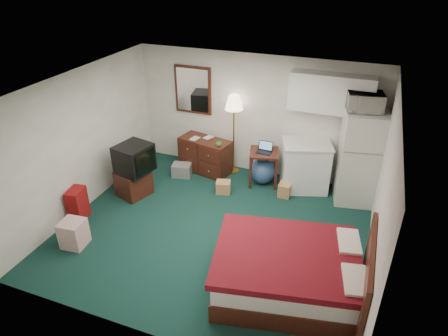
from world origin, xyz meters
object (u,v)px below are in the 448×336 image
at_px(fridge, 360,157).
at_px(tv_stand, 134,183).
at_px(floor_lamp, 234,135).
at_px(kitchen_counter, 305,167).
at_px(bed, 289,272).
at_px(dresser, 205,155).
at_px(desk, 263,167).
at_px(suitcase, 78,204).

height_order(fridge, tv_stand, fridge).
distance_m(floor_lamp, kitchen_counter, 1.59).
bearing_deg(kitchen_counter, bed, -101.70).
distance_m(floor_lamp, fridge, 2.52).
relative_size(floor_lamp, kitchen_counter, 1.78).
distance_m(floor_lamp, bed, 3.52).
relative_size(dresser, fridge, 0.61).
xyz_separation_m(dresser, floor_lamp, (0.57, 0.20, 0.48)).
relative_size(floor_lamp, bed, 0.86).
bearing_deg(dresser, kitchen_counter, 13.74).
bearing_deg(desk, dresser, 163.60).
xyz_separation_m(fridge, tv_stand, (-4.01, -1.36, -0.63)).
height_order(kitchen_counter, tv_stand, kitchen_counter).
height_order(dresser, bed, dresser).
bearing_deg(fridge, suitcase, -162.11).
xyz_separation_m(desk, tv_stand, (-2.23, -1.31, -0.10)).
relative_size(dresser, floor_lamp, 0.64).
bearing_deg(bed, floor_lamp, 111.19).
distance_m(tv_stand, suitcase, 1.15).
distance_m(desk, kitchen_counter, 0.82).
height_order(floor_lamp, desk, floor_lamp).
xyz_separation_m(dresser, bed, (2.43, -2.74, -0.05)).
xyz_separation_m(bed, tv_stand, (-3.36, 1.39, -0.06)).
bearing_deg(tv_stand, bed, -4.18).
distance_m(dresser, floor_lamp, 0.77).
relative_size(kitchen_counter, suitcase, 1.59).
bearing_deg(fridge, tv_stand, -171.61).
bearing_deg(tv_stand, floor_lamp, 64.27).
xyz_separation_m(dresser, kitchen_counter, (2.10, 0.06, 0.11)).
bearing_deg(floor_lamp, dresser, -160.94).
distance_m(fridge, bed, 2.88).
xyz_separation_m(desk, suitcase, (-2.70, -2.36, -0.05)).
bearing_deg(suitcase, fridge, 18.02).
relative_size(floor_lamp, suitcase, 2.83).
bearing_deg(desk, tv_stand, -163.90).
relative_size(desk, kitchen_counter, 0.74).
height_order(dresser, kitchen_counter, kitchen_counter).
xyz_separation_m(dresser, desk, (1.30, -0.05, -0.01)).
distance_m(desk, tv_stand, 2.59).
xyz_separation_m(kitchen_counter, tv_stand, (-3.03, -1.41, -0.22)).
distance_m(dresser, suitcase, 2.78).
bearing_deg(tv_stand, desk, 48.70).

